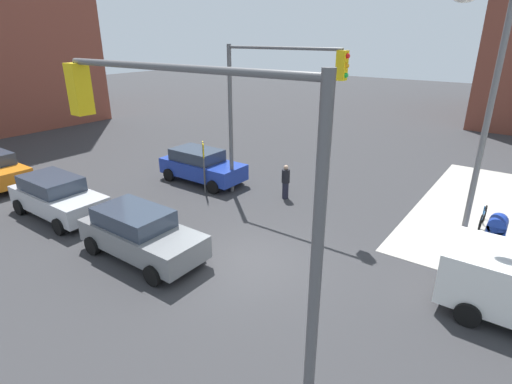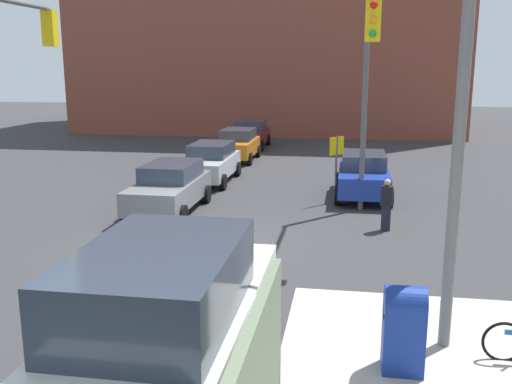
{
  "view_description": "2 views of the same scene",
  "coord_description": "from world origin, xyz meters",
  "px_view_note": "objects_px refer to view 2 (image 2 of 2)",
  "views": [
    {
      "loc": [
        6.7,
        -8.99,
        6.86
      ],
      "look_at": [
        -0.51,
        0.91,
        2.01
      ],
      "focal_mm": 28.0,
      "sensor_mm": 36.0,
      "label": 1
    },
    {
      "loc": [
        14.79,
        4.05,
        4.75
      ],
      "look_at": [
        -1.31,
        1.4,
        1.19
      ],
      "focal_mm": 40.0,
      "sensor_mm": 36.0,
      "label": 2
    }
  ],
  "objects_px": {
    "street_lamp_corner": "(440,71)",
    "sedan_blue": "(363,174)",
    "traffic_signal_nw_corner": "(367,72)",
    "van_white_delivery": "(170,336)",
    "sedan_maroon": "(251,134)",
    "pedestrian_waiting": "(387,204)",
    "sedan_orange": "(237,144)",
    "coupe_silver": "(210,162)",
    "mailbox_blue": "(404,326)",
    "hatchback_gray": "(170,187)"
  },
  "relations": [
    {
      "from": "coupe_silver",
      "to": "sedan_maroon",
      "type": "xyz_separation_m",
      "value": [
        -10.74,
        -0.14,
        -0.0
      ]
    },
    {
      "from": "traffic_signal_nw_corner",
      "to": "van_white_delivery",
      "type": "height_order",
      "value": "traffic_signal_nw_corner"
    },
    {
      "from": "sedan_orange",
      "to": "van_white_delivery",
      "type": "distance_m",
      "value": 22.6
    },
    {
      "from": "sedan_blue",
      "to": "pedestrian_waiting",
      "type": "height_order",
      "value": "sedan_blue"
    },
    {
      "from": "mailbox_blue",
      "to": "coupe_silver",
      "type": "bearing_deg",
      "value": -155.24
    },
    {
      "from": "van_white_delivery",
      "to": "mailbox_blue",
      "type": "bearing_deg",
      "value": 121.05
    },
    {
      "from": "sedan_blue",
      "to": "hatchback_gray",
      "type": "bearing_deg",
      "value": -62.39
    },
    {
      "from": "traffic_signal_nw_corner",
      "to": "mailbox_blue",
      "type": "xyz_separation_m",
      "value": [
        8.63,
        0.5,
        -3.86
      ]
    },
    {
      "from": "mailbox_blue",
      "to": "sedan_orange",
      "type": "height_order",
      "value": "sedan_orange"
    },
    {
      "from": "coupe_silver",
      "to": "van_white_delivery",
      "type": "bearing_deg",
      "value": 12.08
    },
    {
      "from": "sedan_maroon",
      "to": "mailbox_blue",
      "type": "bearing_deg",
      "value": 15.17
    },
    {
      "from": "sedan_orange",
      "to": "hatchback_gray",
      "type": "xyz_separation_m",
      "value": [
        11.03,
        -0.13,
        0.0
      ]
    },
    {
      "from": "coupe_silver",
      "to": "sedan_blue",
      "type": "distance_m",
      "value": 6.63
    },
    {
      "from": "street_lamp_corner",
      "to": "van_white_delivery",
      "type": "distance_m",
      "value": 5.87
    },
    {
      "from": "traffic_signal_nw_corner",
      "to": "van_white_delivery",
      "type": "relative_size",
      "value": 1.2
    },
    {
      "from": "sedan_maroon",
      "to": "sedan_blue",
      "type": "xyz_separation_m",
      "value": [
        12.62,
        6.49,
        0.0
      ]
    },
    {
      "from": "street_lamp_corner",
      "to": "sedan_blue",
      "type": "xyz_separation_m",
      "value": [
        -11.6,
        -0.84,
        -3.86
      ]
    },
    {
      "from": "van_white_delivery",
      "to": "traffic_signal_nw_corner",
      "type": "bearing_deg",
      "value": 165.65
    },
    {
      "from": "sedan_orange",
      "to": "sedan_maroon",
      "type": "relative_size",
      "value": 0.95
    },
    {
      "from": "street_lamp_corner",
      "to": "pedestrian_waiting",
      "type": "distance_m",
      "value": 8.07
    },
    {
      "from": "coupe_silver",
      "to": "sedan_orange",
      "type": "height_order",
      "value": "same"
    },
    {
      "from": "traffic_signal_nw_corner",
      "to": "street_lamp_corner",
      "type": "distance_m",
      "value": 7.55
    },
    {
      "from": "street_lamp_corner",
      "to": "sedan_orange",
      "type": "height_order",
      "value": "street_lamp_corner"
    },
    {
      "from": "traffic_signal_nw_corner",
      "to": "pedestrian_waiting",
      "type": "distance_m",
      "value": 3.91
    },
    {
      "from": "traffic_signal_nw_corner",
      "to": "street_lamp_corner",
      "type": "bearing_deg",
      "value": 7.28
    },
    {
      "from": "mailbox_blue",
      "to": "van_white_delivery",
      "type": "distance_m",
      "value": 3.77
    },
    {
      "from": "sedan_maroon",
      "to": "pedestrian_waiting",
      "type": "relative_size",
      "value": 2.7
    },
    {
      "from": "hatchback_gray",
      "to": "pedestrian_waiting",
      "type": "bearing_deg",
      "value": 80.63
    },
    {
      "from": "pedestrian_waiting",
      "to": "mailbox_blue",
      "type": "bearing_deg",
      "value": -2.1
    },
    {
      "from": "street_lamp_corner",
      "to": "coupe_silver",
      "type": "bearing_deg",
      "value": -151.9
    },
    {
      "from": "sedan_maroon",
      "to": "hatchback_gray",
      "type": "bearing_deg",
      "value": 0.12
    },
    {
      "from": "coupe_silver",
      "to": "sedan_maroon",
      "type": "bearing_deg",
      "value": -179.28
    },
    {
      "from": "traffic_signal_nw_corner",
      "to": "hatchback_gray",
      "type": "xyz_separation_m",
      "value": [
        -0.73,
        -6.34,
        -3.78
      ]
    },
    {
      "from": "mailbox_blue",
      "to": "sedan_orange",
      "type": "xyz_separation_m",
      "value": [
        -20.4,
        -6.72,
        0.08
      ]
    },
    {
      "from": "street_lamp_corner",
      "to": "mailbox_blue",
      "type": "xyz_separation_m",
      "value": [
        1.14,
        -0.46,
        -3.94
      ]
    },
    {
      "from": "sedan_blue",
      "to": "traffic_signal_nw_corner",
      "type": "bearing_deg",
      "value": -1.58
    },
    {
      "from": "sedan_blue",
      "to": "van_white_delivery",
      "type": "xyz_separation_m",
      "value": [
        14.67,
        -2.81,
        0.44
      ]
    },
    {
      "from": "traffic_signal_nw_corner",
      "to": "mailbox_blue",
      "type": "bearing_deg",
      "value": 3.32
    },
    {
      "from": "street_lamp_corner",
      "to": "pedestrian_waiting",
      "type": "xyz_separation_m",
      "value": [
        -7.06,
        -0.26,
        -3.9
      ]
    },
    {
      "from": "sedan_orange",
      "to": "van_white_delivery",
      "type": "relative_size",
      "value": 0.74
    },
    {
      "from": "sedan_maroon",
      "to": "van_white_delivery",
      "type": "distance_m",
      "value": 27.54
    },
    {
      "from": "coupe_silver",
      "to": "sedan_blue",
      "type": "xyz_separation_m",
      "value": [
        1.88,
        6.36,
        -0.0
      ]
    },
    {
      "from": "traffic_signal_nw_corner",
      "to": "hatchback_gray",
      "type": "bearing_deg",
      "value": -96.61
    },
    {
      "from": "mailbox_blue",
      "to": "sedan_blue",
      "type": "bearing_deg",
      "value": -178.26
    },
    {
      "from": "traffic_signal_nw_corner",
      "to": "sedan_blue",
      "type": "bearing_deg",
      "value": 178.42
    },
    {
      "from": "street_lamp_corner",
      "to": "sedan_blue",
      "type": "height_order",
      "value": "street_lamp_corner"
    },
    {
      "from": "traffic_signal_nw_corner",
      "to": "sedan_maroon",
      "type": "distance_m",
      "value": 18.3
    },
    {
      "from": "street_lamp_corner",
      "to": "coupe_silver",
      "type": "distance_m",
      "value": 15.76
    },
    {
      "from": "sedan_maroon",
      "to": "van_white_delivery",
      "type": "xyz_separation_m",
      "value": [
        27.29,
        3.68,
        0.44
      ]
    },
    {
      "from": "traffic_signal_nw_corner",
      "to": "coupe_silver",
      "type": "distance_m",
      "value": 9.44
    }
  ]
}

